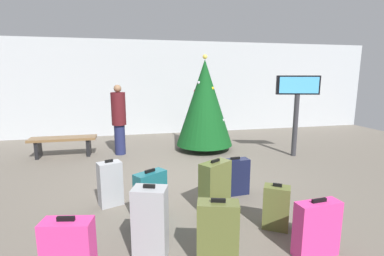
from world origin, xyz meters
TOP-DOWN VIEW (x-y plane):
  - ground_plane at (0.00, 0.00)m, footprint 16.00×16.00m
  - back_wall at (0.00, 4.63)m, footprint 16.00×0.20m
  - holiday_tree at (1.07, 2.12)m, footprint 1.48×1.48m
  - flight_info_kiosk at (3.09, 1.08)m, footprint 1.00×0.36m
  - waiting_bench at (-2.46, 2.27)m, footprint 1.54×0.44m
  - traveller_0 at (-1.11, 2.18)m, footprint 0.49×0.49m
  - suitcase_0 at (-0.69, -2.13)m, footprint 0.42×0.35m
  - suitcase_2 at (0.81, -0.77)m, footprint 0.48×0.23m
  - suitcase_3 at (0.94, -1.90)m, footprint 0.38×0.35m
  - suitcase_4 at (0.33, -1.20)m, footprint 0.53×0.46m
  - suitcase_5 at (-0.02, -2.40)m, footprint 0.47×0.32m
  - suitcase_6 at (-1.19, -0.72)m, footprint 0.39×0.32m
  - suitcase_7 at (-0.63, -1.31)m, footprint 0.48×0.40m
  - suitcase_8 at (1.09, -2.50)m, footprint 0.52×0.21m

SIDE VIEW (x-z plane):
  - ground_plane at x=0.00m, z-range 0.00..0.00m
  - suitcase_3 at x=0.94m, z-range -0.02..0.59m
  - suitcase_2 at x=0.81m, z-range -0.02..0.63m
  - suitcase_8 at x=1.09m, z-range -0.02..0.65m
  - suitcase_6 at x=-1.19m, z-range -0.02..0.70m
  - suitcase_7 at x=-0.63m, z-range -0.02..0.71m
  - suitcase_5 at x=-0.02m, z-range -0.02..0.72m
  - waiting_bench at x=-2.46m, z-range 0.12..0.60m
  - suitcase_4 at x=0.33m, z-range -0.02..0.75m
  - suitcase_0 at x=-0.69m, z-range -0.02..0.82m
  - traveller_0 at x=-1.11m, z-range 0.05..1.79m
  - holiday_tree at x=1.07m, z-range 0.02..2.51m
  - flight_info_kiosk at x=3.09m, z-range 0.42..2.38m
  - back_wall at x=0.00m, z-range 0.00..3.09m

